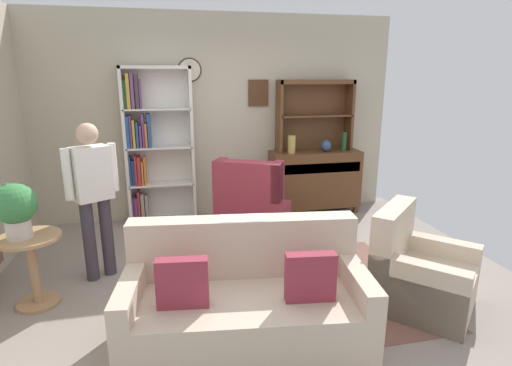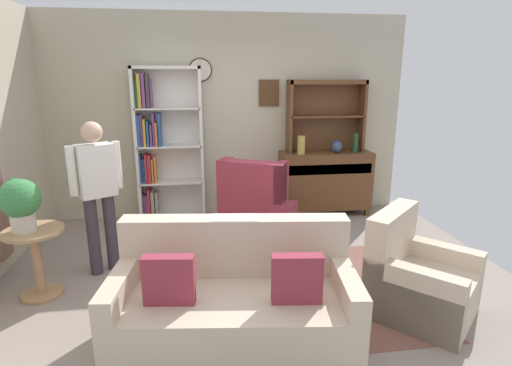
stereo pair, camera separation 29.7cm
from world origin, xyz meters
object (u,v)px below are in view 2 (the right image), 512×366
object	(u,v)px
sideboard	(325,180)
couch_floral	(234,302)
person_reading	(97,187)
plant_stand	(37,255)
sideboard_hutch	(326,106)
bookshelf	(163,146)
potted_plant_large	(20,201)
vase_tall	(301,145)
wingback_chair	(257,212)
armchair_floral	(418,281)
bottle_wine	(355,143)
book_stack	(254,242)
coffee_table	(250,256)
vase_round	(337,147)

from	to	relation	value
sideboard	couch_floral	size ratio (longest dim) A/B	0.69
sideboard	person_reading	world-z (taller)	person_reading
plant_stand	sideboard_hutch	bearing A→B (deg)	31.06
bookshelf	potted_plant_large	xyz separation A→B (m)	(-1.07, -1.98, -0.12)
vase_tall	wingback_chair	size ratio (longest dim) A/B	0.24
armchair_floral	person_reading	xyz separation A→B (m)	(-2.82, 1.17, 0.62)
bookshelf	bottle_wine	distance (m)	2.68
bookshelf	sideboard_hutch	world-z (taller)	bookshelf
couch_floral	wingback_chair	world-z (taller)	wingback_chair
book_stack	potted_plant_large	bearing A→B (deg)	176.72
bookshelf	coffee_table	size ratio (longest dim) A/B	2.62
armchair_floral	plant_stand	size ratio (longest dim) A/B	1.66
sideboard_hutch	bottle_wine	size ratio (longest dim) A/B	3.98
sideboard	plant_stand	xyz separation A→B (m)	(-3.29, -1.87, -0.11)
sideboard_hutch	person_reading	size ratio (longest dim) A/B	0.71
vase_round	wingback_chair	world-z (taller)	vase_round
bookshelf	sideboard	size ratio (longest dim) A/B	1.62
couch_floral	bookshelf	bearing A→B (deg)	104.00
sideboard	potted_plant_large	world-z (taller)	potted_plant_large
sideboard	sideboard_hutch	distance (m)	1.06
sideboard	sideboard_hutch	xyz separation A→B (m)	(-0.00, 0.11, 1.05)
plant_stand	potted_plant_large	xyz separation A→B (m)	(-0.06, -0.02, 0.53)
vase_round	couch_floral	distance (m)	3.26
coffee_table	sideboard_hutch	bearing A→B (deg)	57.84
sideboard	bottle_wine	distance (m)	0.68
person_reading	bottle_wine	bearing A→B (deg)	22.97
sideboard	person_reading	size ratio (longest dim) A/B	0.83
couch_floral	plant_stand	size ratio (longest dim) A/B	2.89
bottle_wine	potted_plant_large	xyz separation A→B (m)	(-3.75, -1.80, -0.13)
armchair_floral	book_stack	size ratio (longest dim) A/B	5.10
potted_plant_large	person_reading	xyz separation A→B (m)	(0.54, 0.45, -0.02)
couch_floral	plant_stand	world-z (taller)	couch_floral
plant_stand	person_reading	size ratio (longest dim) A/B	0.42
sideboard	potted_plant_large	size ratio (longest dim) A/B	2.75
vase_tall	armchair_floral	size ratio (longest dim) A/B	0.23
sideboard_hutch	wingback_chair	xyz separation A→B (m)	(-1.13, -1.02, -1.18)
armchair_floral	plant_stand	world-z (taller)	armchair_floral
bottle_wine	person_reading	bearing A→B (deg)	-157.03
armchair_floral	person_reading	bearing A→B (deg)	157.40
couch_floral	vase_tall	bearing A→B (deg)	66.25
vase_round	couch_floral	bearing A→B (deg)	-122.23
potted_plant_large	book_stack	bearing A→B (deg)	-3.28
bookshelf	sideboard_hutch	bearing A→B (deg)	0.63
bookshelf	vase_round	bearing A→B (deg)	-3.58
wingback_chair	plant_stand	size ratio (longest dim) A/B	1.64
bookshelf	book_stack	bearing A→B (deg)	-65.33
wingback_chair	potted_plant_large	world-z (taller)	potted_plant_large
sideboard_hutch	potted_plant_large	size ratio (longest dim) A/B	2.32
sideboard_hutch	potted_plant_large	xyz separation A→B (m)	(-3.36, -2.00, -0.63)
bottle_wine	coffee_table	bearing A→B (deg)	-131.67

